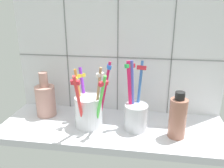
% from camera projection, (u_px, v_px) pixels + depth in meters
% --- Properties ---
extents(counter_slab, '(0.64, 0.22, 0.02)m').
position_uv_depth(counter_slab, '(112.00, 129.00, 0.67)').
color(counter_slab, silver).
rests_on(counter_slab, ground).
extents(tile_wall_back, '(0.64, 0.02, 0.45)m').
position_uv_depth(tile_wall_back, '(118.00, 47.00, 0.71)').
color(tile_wall_back, white).
rests_on(tile_wall_back, ground).
extents(toothbrush_cup_left, '(0.10, 0.13, 0.19)m').
position_uv_depth(toothbrush_cup_left, '(89.00, 109.00, 0.65)').
color(toothbrush_cup_left, white).
rests_on(toothbrush_cup_left, counter_slab).
extents(toothbrush_cup_right, '(0.07, 0.09, 0.19)m').
position_uv_depth(toothbrush_cup_right, '(136.00, 113.00, 0.63)').
color(toothbrush_cup_right, silver).
rests_on(toothbrush_cup_right, counter_slab).
extents(ceramic_vase, '(0.06, 0.06, 0.14)m').
position_uv_depth(ceramic_vase, '(45.00, 99.00, 0.71)').
color(ceramic_vase, tan).
rests_on(ceramic_vase, counter_slab).
extents(soap_bottle, '(0.04, 0.04, 0.13)m').
position_uv_depth(soap_bottle, '(178.00, 117.00, 0.59)').
color(soap_bottle, '#A96C57').
rests_on(soap_bottle, counter_slab).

